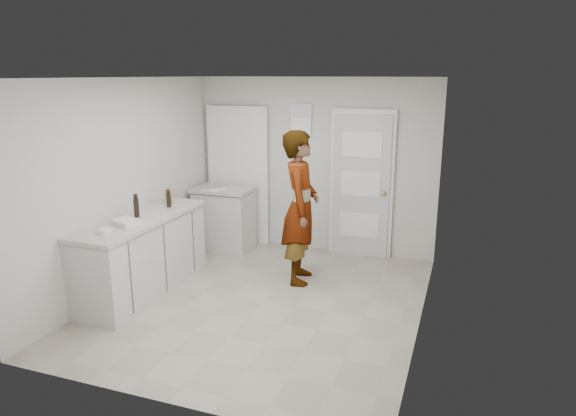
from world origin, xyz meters
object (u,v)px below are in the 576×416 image
at_px(spice_jar, 173,200).
at_px(cake_mix_box, 169,195).
at_px(egg_bowl, 105,231).
at_px(person, 300,208).
at_px(oil_cruet_b, 136,206).
at_px(baking_dish, 126,222).
at_px(oil_cruet_a, 169,198).

bearing_deg(spice_jar, cake_mix_box, -173.06).
distance_m(spice_jar, egg_bowl, 1.36).
distance_m(person, egg_bowl, 2.28).
bearing_deg(spice_jar, oil_cruet_b, -93.50).
distance_m(baking_dish, egg_bowl, 0.35).
distance_m(person, cake_mix_box, 1.71).
relative_size(person, oil_cruet_b, 6.75).
bearing_deg(spice_jar, person, 8.67).
relative_size(person, egg_bowl, 14.22).
bearing_deg(cake_mix_box, oil_cruet_b, -108.16).
bearing_deg(oil_cruet_b, person, 29.74).
distance_m(person, spice_jar, 1.66).
xyz_separation_m(spice_jar, egg_bowl, (0.03, -1.36, -0.01)).
xyz_separation_m(person, cake_mix_box, (-1.69, -0.26, 0.08)).
xyz_separation_m(cake_mix_box, egg_bowl, (0.07, -1.35, -0.07)).
xyz_separation_m(cake_mix_box, oil_cruet_b, (0.00, -0.71, 0.03)).
height_order(spice_jar, oil_cruet_a, oil_cruet_a).
relative_size(cake_mix_box, egg_bowl, 1.50).
relative_size(spice_jar, oil_cruet_b, 0.29).
xyz_separation_m(spice_jar, oil_cruet_a, (0.06, -0.19, 0.07)).
xyz_separation_m(person, oil_cruet_a, (-1.59, -0.44, 0.09)).
height_order(person, oil_cruet_a, person).
distance_m(cake_mix_box, egg_bowl, 1.36).
bearing_deg(oil_cruet_b, oil_cruet_a, 79.28).
bearing_deg(oil_cruet_b, egg_bowl, -83.90).
distance_m(cake_mix_box, oil_cruet_b, 0.71).
bearing_deg(cake_mix_box, person, -9.89).
xyz_separation_m(oil_cruet_b, baking_dish, (0.07, -0.30, -0.11)).
bearing_deg(person, baking_dish, 115.51).
relative_size(cake_mix_box, oil_cruet_a, 0.86).
xyz_separation_m(person, egg_bowl, (-1.62, -1.61, 0.00)).
height_order(spice_jar, baking_dish, spice_jar).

